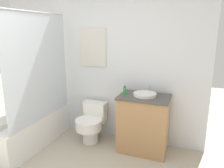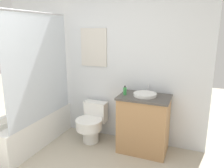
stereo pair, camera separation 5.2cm
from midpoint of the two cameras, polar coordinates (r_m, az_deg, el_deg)
wall_back at (r=3.54m, az=-2.98°, el=6.04°), size 3.39×0.07×2.50m
shower_area at (r=3.69m, az=-20.34°, el=-10.10°), size 0.62×1.41×1.98m
toilet at (r=3.53m, az=-4.91°, el=-9.96°), size 0.41×0.54×0.61m
vanity at (r=3.24m, az=8.69°, el=-10.23°), size 0.72×0.49×0.84m
sink at (r=3.11m, az=9.08°, el=-2.71°), size 0.33×0.36×0.13m
soap_bottle at (r=3.12m, az=3.86°, el=-1.83°), size 0.05×0.05×0.13m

